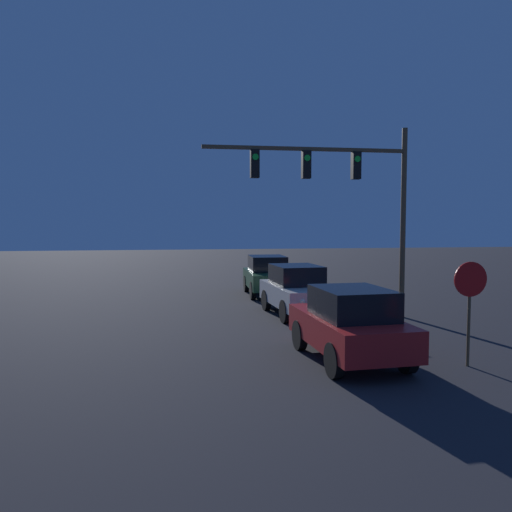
{
  "coord_description": "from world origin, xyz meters",
  "views": [
    {
      "loc": [
        -2.12,
        1.06,
        3.27
      ],
      "look_at": [
        0.0,
        14.6,
        2.33
      ],
      "focal_mm": 35.0,
      "sensor_mm": 36.0,
      "label": 1
    }
  ],
  "objects": [
    {
      "name": "car_mid",
      "position": [
        2.0,
        17.95,
        0.89
      ],
      "size": [
        2.11,
        4.08,
        1.74
      ],
      "rotation": [
        0.0,
        0.0,
        3.22
      ],
      "color": "beige",
      "rests_on": "ground_plane"
    },
    {
      "name": "car_far",
      "position": [
        1.82,
        22.84,
        0.89
      ],
      "size": [
        1.93,
        4.01,
        1.74
      ],
      "rotation": [
        0.0,
        0.0,
        3.12
      ],
      "color": "#1E4728",
      "rests_on": "ground_plane"
    },
    {
      "name": "traffic_signal_mast",
      "position": [
        3.4,
        17.05,
        4.46
      ],
      "size": [
        6.89,
        0.3,
        6.41
      ],
      "color": "brown",
      "rests_on": "ground_plane"
    },
    {
      "name": "stop_sign",
      "position": [
        4.34,
        11.28,
        1.68
      ],
      "size": [
        0.79,
        0.07,
        2.38
      ],
      "color": "brown",
      "rests_on": "ground_plane"
    },
    {
      "name": "car_near",
      "position": [
        1.83,
        12.11,
        0.89
      ],
      "size": [
        2.05,
        4.06,
        1.74
      ],
      "rotation": [
        0.0,
        0.0,
        0.06
      ],
      "color": "#B21E1E",
      "rests_on": "ground_plane"
    }
  ]
}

